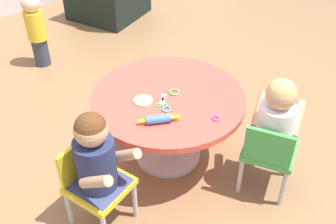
# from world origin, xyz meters

# --- Properties ---
(ground_plane) EXTENTS (10.00, 10.00, 0.00)m
(ground_plane) POSITION_xyz_m (0.00, 0.00, 0.00)
(ground_plane) COLOR olive
(craft_table) EXTENTS (0.96, 0.96, 0.51)m
(craft_table) POSITION_xyz_m (0.00, 0.00, 0.40)
(craft_table) COLOR silver
(craft_table) RESTS_ON ground
(child_chair_left) EXTENTS (0.37, 0.37, 0.54)m
(child_chair_left) POSITION_xyz_m (-0.65, -0.15, 0.31)
(child_chair_left) COLOR #B7B7BC
(child_chair_left) RESTS_ON ground
(seated_child_left) EXTENTS (0.35, 0.41, 0.51)m
(seated_child_left) POSITION_xyz_m (-0.63, -0.18, 0.53)
(seated_child_left) COLOR #3F4772
(seated_child_left) RESTS_ON ground
(child_chair_right) EXTENTS (0.40, 0.40, 0.54)m
(child_chair_right) POSITION_xyz_m (0.27, -0.60, 0.31)
(child_chair_right) COLOR #B7B7BC
(child_chair_right) RESTS_ON ground
(seated_child_right) EXTENTS (0.43, 0.40, 0.51)m
(seated_child_right) POSITION_xyz_m (0.30, -0.59, 0.53)
(seated_child_right) COLOR #3F4772
(seated_child_right) RESTS_ON ground
(toddler_standing) EXTENTS (0.17, 0.17, 0.67)m
(toddler_standing) POSITION_xyz_m (-0.10, 1.69, 0.36)
(toddler_standing) COLOR #33384C
(toddler_standing) RESTS_ON ground
(rolling_pin) EXTENTS (0.21, 0.13, 0.05)m
(rolling_pin) POSITION_xyz_m (-0.21, -0.16, 0.53)
(rolling_pin) COLOR #3F72CC
(rolling_pin) RESTS_ON craft_table
(craft_scissors) EXTENTS (0.13, 0.13, 0.01)m
(craft_scissors) POSITION_xyz_m (-0.08, -0.03, 0.51)
(craft_scissors) COLOR silver
(craft_scissors) RESTS_ON craft_table
(playdough_blob_0) EXTENTS (0.12, 0.12, 0.01)m
(playdough_blob_0) POSITION_xyz_m (-0.15, 0.05, 0.51)
(playdough_blob_0) COLOR #B2E58C
(playdough_blob_0) RESTS_ON craft_table
(cookie_cutter_0) EXTENTS (0.06, 0.06, 0.01)m
(cookie_cutter_0) POSITION_xyz_m (-0.10, -0.10, 0.51)
(cookie_cutter_0) COLOR #3F99D8
(cookie_cutter_0) RESTS_ON craft_table
(cookie_cutter_1) EXTENTS (0.06, 0.06, 0.01)m
(cookie_cutter_1) POSITION_xyz_m (-0.11, -0.19, 0.51)
(cookie_cutter_1) COLOR orange
(cookie_cutter_1) RESTS_ON craft_table
(cookie_cutter_2) EXTENTS (0.05, 0.05, 0.01)m
(cookie_cutter_2) POSITION_xyz_m (0.06, -0.35, 0.51)
(cookie_cutter_2) COLOR #D83FA5
(cookie_cutter_2) RESTS_ON craft_table
(cookie_cutter_3) EXTENTS (0.07, 0.07, 0.01)m
(cookie_cutter_3) POSITION_xyz_m (0.05, -0.00, 0.51)
(cookie_cutter_3) COLOR #4CB259
(cookie_cutter_3) RESTS_ON craft_table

